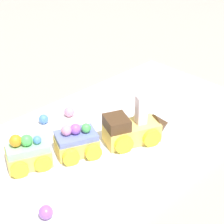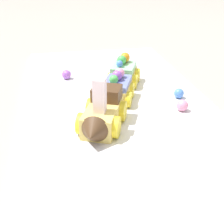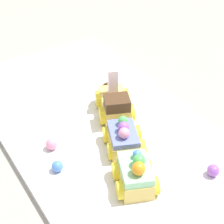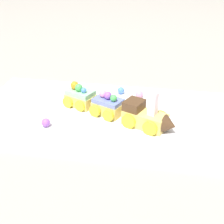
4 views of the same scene
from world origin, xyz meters
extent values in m
plane|color=gray|center=(0.00, 0.00, 0.00)|extent=(10.00, 10.00, 0.00)
cube|color=white|center=(0.00, 0.00, 0.01)|extent=(0.79, 0.37, 0.01)
cube|color=#EACC66|center=(0.07, -0.05, 0.03)|extent=(0.12, 0.09, 0.04)
cube|color=#4C331E|center=(0.04, -0.03, 0.06)|extent=(0.06, 0.06, 0.02)
cone|color=#4C331E|center=(0.12, -0.07, 0.03)|extent=(0.04, 0.05, 0.05)
cube|color=white|center=(0.08, -0.05, 0.06)|extent=(0.02, 0.02, 0.02)
cube|color=white|center=(0.08, -0.05, 0.08)|extent=(0.02, 0.02, 0.02)
cube|color=white|center=(0.08, -0.05, 0.10)|extent=(0.02, 0.02, 0.02)
cylinder|color=yellow|center=(0.08, -0.08, 0.03)|extent=(0.04, 0.02, 0.04)
cylinder|color=yellow|center=(0.10, -0.03, 0.03)|extent=(0.04, 0.02, 0.04)
cylinder|color=yellow|center=(0.03, -0.06, 0.03)|extent=(0.04, 0.02, 0.04)
cylinder|color=yellow|center=(0.05, -0.01, 0.03)|extent=(0.04, 0.02, 0.04)
cube|color=#EACC66|center=(-0.03, 0.00, 0.03)|extent=(0.09, 0.08, 0.03)
cube|color=#6B7AC6|center=(-0.03, 0.00, 0.05)|extent=(0.09, 0.07, 0.01)
sphere|color=pink|center=(-0.05, 0.01, 0.06)|extent=(0.03, 0.03, 0.02)
sphere|color=#9956C6|center=(-0.04, 0.00, 0.06)|extent=(0.03, 0.03, 0.02)
sphere|color=#4CBC56|center=(-0.02, -0.01, 0.06)|extent=(0.02, 0.02, 0.02)
cylinder|color=yellow|center=(-0.03, -0.04, 0.03)|extent=(0.03, 0.02, 0.03)
cylinder|color=yellow|center=(0.00, 0.02, 0.03)|extent=(0.03, 0.02, 0.03)
cylinder|color=yellow|center=(-0.07, -0.02, 0.03)|extent=(0.03, 0.02, 0.03)
cylinder|color=yellow|center=(-0.04, 0.03, 0.03)|extent=(0.03, 0.02, 0.03)
cube|color=#EACC66|center=(-0.12, 0.03, 0.03)|extent=(0.09, 0.08, 0.03)
cube|color=#93DBA3|center=(-0.12, 0.03, 0.05)|extent=(0.09, 0.07, 0.01)
sphere|color=orange|center=(-0.13, 0.04, 0.07)|extent=(0.03, 0.03, 0.02)
sphere|color=#4CBC56|center=(-0.12, 0.03, 0.07)|extent=(0.03, 0.03, 0.02)
sphere|color=#4C84E0|center=(-0.10, 0.02, 0.06)|extent=(0.02, 0.02, 0.01)
cylinder|color=yellow|center=(-0.11, 0.00, 0.03)|extent=(0.03, 0.02, 0.03)
cylinder|color=yellow|center=(-0.09, 0.05, 0.03)|extent=(0.03, 0.02, 0.03)
cylinder|color=yellow|center=(-0.15, 0.01, 0.03)|extent=(0.03, 0.02, 0.03)
cylinder|color=yellow|center=(-0.13, 0.07, 0.03)|extent=(0.03, 0.02, 0.03)
sphere|color=pink|center=(0.04, 0.11, 0.02)|extent=(0.02, 0.02, 0.02)
sphere|color=#9956C6|center=(-0.17, -0.09, 0.02)|extent=(0.02, 0.02, 0.02)
sphere|color=#4C84E0|center=(-0.02, 0.13, 0.02)|extent=(0.02, 0.02, 0.02)
camera|label=1|loc=(-0.38, -0.45, 0.44)|focal=60.00mm
camera|label=2|loc=(0.52, -0.12, 0.28)|focal=50.00mm
camera|label=3|loc=(-0.45, 0.29, 0.48)|focal=60.00mm
camera|label=4|loc=(0.10, -0.70, 0.41)|focal=50.00mm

